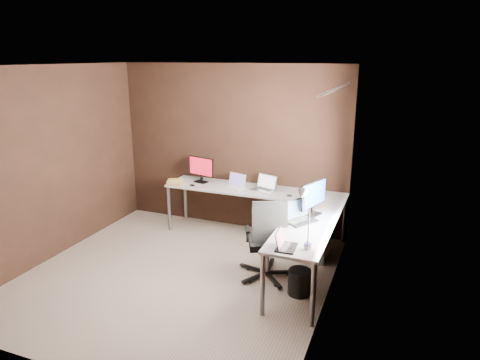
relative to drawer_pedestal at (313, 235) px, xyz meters
name	(u,v)px	position (x,y,z in m)	size (l,w,h in m)	color
room	(202,177)	(-1.09, -1.08, 0.98)	(3.60, 3.60, 2.50)	#C8B09B
desk	(269,205)	(-0.59, -0.11, 0.38)	(2.65, 2.25, 0.73)	silver
drawer_pedestal	(313,235)	(0.00, 0.00, 0.00)	(0.42, 0.50, 0.60)	silver
monitor_left	(201,168)	(-1.83, 0.40, 0.65)	(0.44, 0.17, 0.39)	black
monitor_right	(314,196)	(0.06, -0.38, 0.67)	(0.21, 0.49, 0.42)	black
laptop_white	(235,184)	(-1.24, 0.33, 0.47)	(0.34, 0.28, 0.20)	silver
laptop_silver	(265,187)	(-0.80, 0.36, 0.48)	(0.39, 0.33, 0.22)	silver
laptop_black_big	(298,217)	(-0.06, -0.64, 0.48)	(0.41, 0.44, 0.24)	black
laptop_black_small	(284,244)	(-0.02, -1.41, 0.47)	(0.21, 0.28, 0.18)	black
book_stack	(175,182)	(-2.16, 0.15, 0.46)	(0.27, 0.24, 0.07)	tan
mouse_left	(192,185)	(-1.86, 0.15, 0.45)	(0.08, 0.05, 0.03)	black
mouse_corner	(289,196)	(-0.39, 0.20, 0.45)	(0.08, 0.05, 0.03)	black
desk_lamp	(304,211)	(0.15, -1.29, 0.81)	(0.19, 0.22, 0.60)	slate
office_chair	(267,254)	(-0.38, -0.78, 0.00)	(0.59, 0.62, 1.03)	black
wastebasket	(299,282)	(0.07, -1.02, -0.15)	(0.26, 0.26, 0.30)	black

